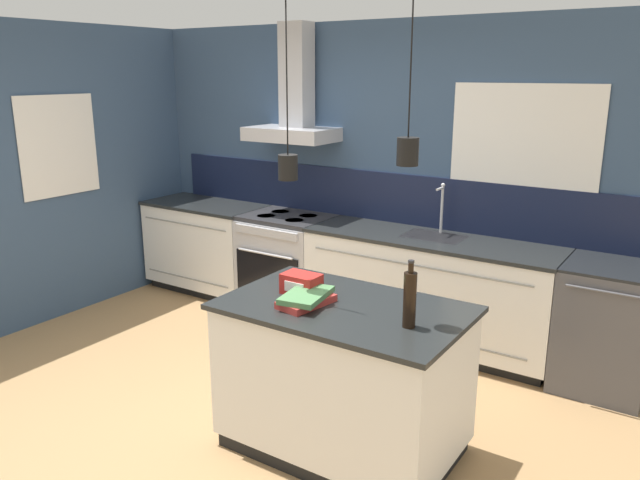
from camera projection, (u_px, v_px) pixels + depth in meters
The scene contains 11 objects.
ground_plane at pixel (230, 409), 4.17m from camera, with size 16.00×16.00×0.00m, color #A87F51.
wall_back at pixel (373, 169), 5.45m from camera, with size 5.60×2.13×2.60m.
wall_left at pixel (73, 171), 5.68m from camera, with size 0.08×3.80×2.60m.
counter_run_left at pixel (208, 246), 6.34m from camera, with size 1.24×0.64×0.91m.
counter_run_sink at pixel (429, 291), 5.06m from camera, with size 2.06×0.64×1.32m.
oven_range at pixel (288, 263), 5.81m from camera, with size 0.79×0.66×0.91m.
dishwasher at pixel (605, 327), 4.36m from camera, with size 0.60×0.65×0.91m.
kitchen_island at pixel (343, 378), 3.63m from camera, with size 1.38×0.86×0.91m.
bottle_on_island at pixel (410, 299), 3.18m from camera, with size 0.07×0.07×0.36m.
book_stack at pixel (306, 298), 3.51m from camera, with size 0.26×0.37×0.07m.
red_supply_box at pixel (301, 284), 3.68m from camera, with size 0.22×0.15×0.12m.
Camera 1 is at (2.55, -2.79, 2.19)m, focal length 35.00 mm.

